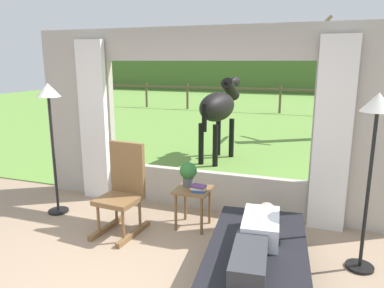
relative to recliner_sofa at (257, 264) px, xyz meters
The scene contains 16 objects.
back_wall_with_window 2.21m from the recliner_sofa, 123.05° to the left, with size 5.20×0.12×2.55m.
curtain_panel_left 3.29m from the recliner_sofa, 151.44° to the left, with size 0.44×0.10×2.40m, color silver.
curtain_panel_right 1.90m from the recliner_sofa, 67.49° to the left, with size 0.44×0.10×2.40m, color silver.
outdoor_pasture_lawn 12.59m from the recliner_sofa, 94.87° to the left, with size 36.00×21.68×0.02m, color olive.
distant_hill_ridge 22.43m from the recliner_sofa, 92.73° to the left, with size 36.00×2.00×2.40m, color #4A6830.
recliner_sofa is the anchor object (origin of this frame).
reclining_person 0.31m from the recliner_sofa, 90.00° to the right, with size 0.40×1.44×0.22m.
rocking_chair 1.91m from the recliner_sofa, 160.89° to the left, with size 0.52×0.72×1.12m.
side_table 1.40m from the recliner_sofa, 135.08° to the left, with size 0.44×0.44×0.52m.
potted_plant 1.56m from the recliner_sofa, 135.62° to the left, with size 0.22×0.22×0.32m.
book_stack 1.32m from the recliner_sofa, 133.97° to the left, with size 0.19×0.18×0.08m.
floor_lamp_left 3.29m from the recliner_sofa, 164.96° to the left, with size 0.32×0.32×1.81m.
floor_lamp_right 1.70m from the recliner_sofa, 33.71° to the left, with size 0.32×0.32×1.81m.
horse 4.58m from the recliner_sofa, 110.00° to the left, with size 0.75×1.82×1.73m.
pasture_tree 7.51m from the recliner_sofa, 83.91° to the left, with size 1.56×1.43×3.32m.
pasture_fence_line 12.01m from the recliner_sofa, 95.10° to the left, with size 16.10×0.10×1.10m.
Camera 1 is at (1.51, -2.51, 2.10)m, focal length 33.99 mm.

